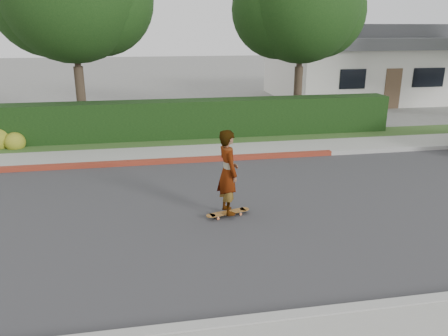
% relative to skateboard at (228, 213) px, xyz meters
% --- Properties ---
extents(ground, '(120.00, 120.00, 0.00)m').
position_rel_skateboard_xyz_m(ground, '(3.34, 0.24, -0.09)').
color(ground, slate).
rests_on(ground, ground).
extents(road, '(60.00, 8.00, 0.01)m').
position_rel_skateboard_xyz_m(road, '(3.34, 0.24, -0.09)').
color(road, '#2D2D30').
rests_on(road, ground).
extents(curb_far, '(60.00, 0.20, 0.15)m').
position_rel_skateboard_xyz_m(curb_far, '(3.34, 4.34, -0.02)').
color(curb_far, '#9E9E99').
rests_on(curb_far, ground).
extents(curb_red_section, '(12.00, 0.21, 0.15)m').
position_rel_skateboard_xyz_m(curb_red_section, '(-1.66, 4.34, -0.01)').
color(curb_red_section, maroon).
rests_on(curb_red_section, ground).
extents(sidewalk_far, '(60.00, 1.60, 0.12)m').
position_rel_skateboard_xyz_m(sidewalk_far, '(3.34, 5.24, -0.03)').
color(sidewalk_far, gray).
rests_on(sidewalk_far, ground).
extents(planting_strip, '(60.00, 1.60, 0.10)m').
position_rel_skateboard_xyz_m(planting_strip, '(3.34, 6.84, -0.04)').
color(planting_strip, '#2D4C1E').
rests_on(planting_strip, ground).
extents(hedge, '(15.00, 1.00, 1.50)m').
position_rel_skateboard_xyz_m(hedge, '(0.34, 7.44, 0.66)').
color(hedge, black).
rests_on(hedge, ground).
extents(flowering_shrub, '(1.40, 1.00, 0.90)m').
position_rel_skateboard_xyz_m(flowering_shrub, '(-6.67, 6.98, 0.24)').
color(flowering_shrub, '#2D4C19').
rests_on(flowering_shrub, ground).
extents(tree_center, '(5.66, 4.84, 7.44)m').
position_rel_skateboard_xyz_m(tree_center, '(4.82, 9.43, 4.81)').
color(tree_center, '#33261C').
rests_on(tree_center, ground).
extents(house, '(10.60, 8.60, 4.30)m').
position_rel_skateboard_xyz_m(house, '(11.34, 16.24, 2.00)').
color(house, beige).
rests_on(house, ground).
extents(skateboard, '(1.08, 0.48, 0.10)m').
position_rel_skateboard_xyz_m(skateboard, '(0.00, 0.00, 0.00)').
color(skateboard, orange).
rests_on(skateboard, ground).
extents(skateboarder, '(0.56, 0.76, 1.91)m').
position_rel_skateboard_xyz_m(skateboarder, '(0.00, -0.00, 0.97)').
color(skateboarder, white).
rests_on(skateboarder, skateboard).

